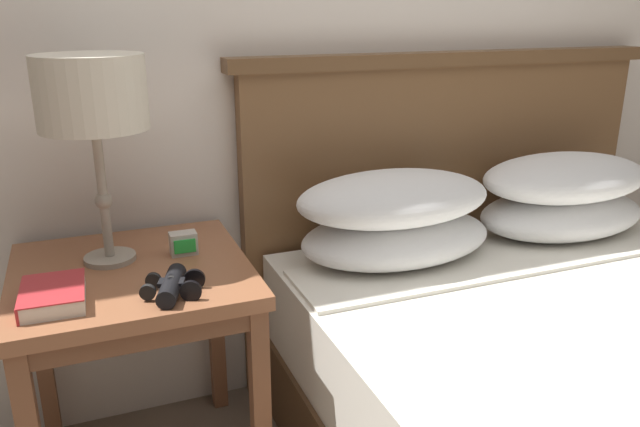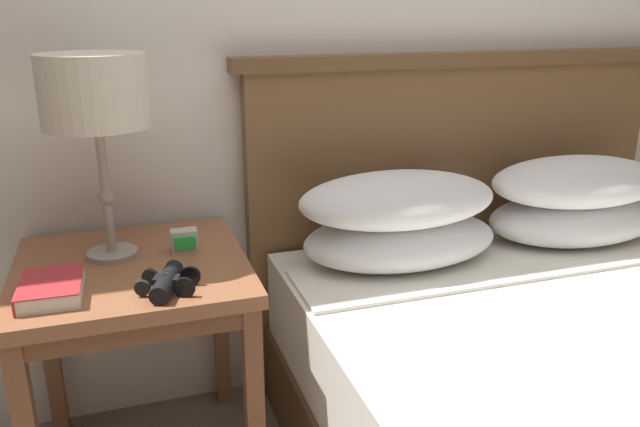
{
  "view_description": "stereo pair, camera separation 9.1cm",
  "coord_description": "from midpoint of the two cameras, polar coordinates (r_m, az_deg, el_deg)",
  "views": [
    {
      "loc": [
        -0.65,
        -0.85,
        1.26
      ],
      "look_at": [
        -0.07,
        0.62,
        0.73
      ],
      "focal_mm": 35.0,
      "sensor_mm": 36.0,
      "label": 1
    },
    {
      "loc": [
        -0.57,
        -0.88,
        1.26
      ],
      "look_at": [
        -0.07,
        0.62,
        0.73
      ],
      "focal_mm": 35.0,
      "sensor_mm": 36.0,
      "label": 2
    }
  ],
  "objects": [
    {
      "name": "bed",
      "position": [
        1.74,
        25.79,
        -16.79
      ],
      "size": [
        1.54,
        2.07,
        1.12
      ],
      "color": "#4E3520",
      "rests_on": "ground_plane"
    },
    {
      "name": "alarm_clock",
      "position": [
        1.7,
        -13.89,
        -2.69
      ],
      "size": [
        0.07,
        0.05,
        0.06
      ],
      "color": "#B7B2A8",
      "rests_on": "nightstand"
    },
    {
      "name": "nightstand",
      "position": [
        1.69,
        -18.15,
        -7.4
      ],
      "size": [
        0.58,
        0.58,
        0.63
      ],
      "color": "brown",
      "rests_on": "ground_plane"
    },
    {
      "name": "book_on_nightstand",
      "position": [
        1.53,
        -24.9,
        -6.83
      ],
      "size": [
        0.14,
        0.19,
        0.04
      ],
      "color": "silver",
      "rests_on": "nightstand"
    },
    {
      "name": "binoculars_pair",
      "position": [
        1.48,
        -15.08,
        -6.38
      ],
      "size": [
        0.15,
        0.16,
        0.05
      ],
      "color": "black",
      "rests_on": "nightstand"
    },
    {
      "name": "table_lamp",
      "position": [
        1.62,
        -21.68,
        9.77
      ],
      "size": [
        0.26,
        0.26,
        0.52
      ],
      "color": "gray",
      "rests_on": "nightstand"
    }
  ]
}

